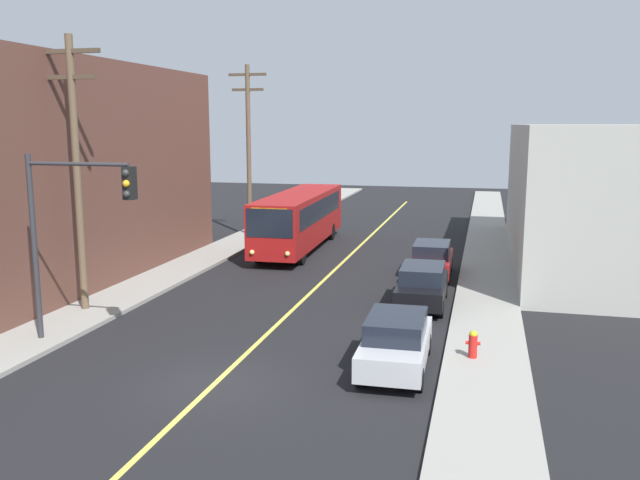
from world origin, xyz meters
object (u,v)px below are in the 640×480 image
Objects in this scene: city_bus at (300,218)px; parked_car_red at (432,259)px; parked_car_silver at (396,341)px; parked_car_black at (422,285)px; traffic_signal_left_corner at (74,214)px; utility_pole_near at (76,162)px; fire_hydrant at (473,344)px; utility_pole_mid at (249,143)px.

city_bus reaches higher than parked_car_red.
parked_car_silver and parked_car_red have the same top height.
traffic_signal_left_corner reaches higher than parked_car_black.
utility_pole_near is 11.99× the size of fire_hydrant.
parked_car_black is at bearing 109.11° from fire_hydrant.
traffic_signal_left_corner is at bearing -97.09° from city_bus.
city_bus is at bearing 146.25° from parked_car_red.
parked_car_silver is at bearing -90.14° from parked_car_red.
utility_pole_near is at bearing -90.68° from utility_pole_mid.
parked_car_black is at bearing -89.35° from parked_car_red.
city_bus is at bearing 73.10° from utility_pole_near.
traffic_signal_left_corner is at bearing -84.73° from utility_pole_mid.
parked_car_black is 19.02m from utility_pole_mid.
utility_pole_near is 0.96× the size of utility_pole_mid.
parked_car_silver is 10.68m from traffic_signal_left_corner.
traffic_signal_left_corner is (-10.18, -7.50, 3.46)m from parked_car_black.
city_bus is 18.28m from traffic_signal_left_corner.
fire_hydrant is at bearing -79.20° from parked_car_red.
parked_car_black is 0.44× the size of utility_pole_near.
utility_pole_near is at bearing 165.76° from parked_car_silver.
utility_pole_mid is 1.75× the size of traffic_signal_left_corner.
parked_car_red is at bearing 51.44° from traffic_signal_left_corner.
city_bus is at bearing 82.91° from traffic_signal_left_corner.
parked_car_black reaches higher than fire_hydrant.
city_bus is 1.21× the size of utility_pole_near.
parked_car_black is 5.27× the size of fire_hydrant.
parked_car_silver is at bearing -152.56° from fire_hydrant.
city_bus is 19.30m from parked_car_silver.
parked_car_red is (7.89, -5.27, -0.98)m from city_bus.
parked_car_black is 1.00× the size of parked_car_red.
fire_hydrant is (14.43, -1.98, -5.11)m from utility_pole_near.
city_bus is 13.19m from parked_car_black.
utility_pole_mid is at bearing 144.75° from parked_car_red.
parked_car_black is 6.35m from fire_hydrant.
utility_pole_mid reaches higher than parked_car_silver.
fire_hydrant is at bearing 6.97° from traffic_signal_left_corner.
city_bus is 2.04× the size of traffic_signal_left_corner.
fire_hydrant is (2.14, -11.20, -0.26)m from parked_car_red.
parked_car_red reaches higher than fire_hydrant.
fire_hydrant is at bearing -58.67° from city_bus.
utility_pole_near is (-4.40, -14.49, 3.87)m from city_bus.
utility_pole_near is at bearing 121.88° from traffic_signal_left_corner.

